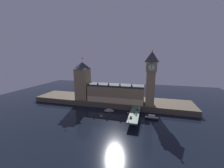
{
  "coord_description": "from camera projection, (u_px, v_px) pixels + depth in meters",
  "views": [
    {
      "loc": [
        52.0,
        -142.62,
        65.22
      ],
      "look_at": [
        7.9,
        20.0,
        32.36
      ],
      "focal_mm": 22.0,
      "sensor_mm": 36.0,
      "label": 1
    }
  ],
  "objects": [
    {
      "name": "ground_plane",
      "position": [
        101.0,
        114.0,
        160.95
      ],
      "size": [
        400.0,
        400.0,
        0.0
      ],
      "primitive_type": "plane",
      "color": "black"
    },
    {
      "name": "embankment",
      "position": [
        110.0,
        101.0,
        197.22
      ],
      "size": [
        220.0,
        42.0,
        6.99
      ],
      "color": "brown",
      "rests_on": "ground_plane"
    },
    {
      "name": "parliament_hall",
      "position": [
        116.0,
        93.0,
        183.99
      ],
      "size": [
        73.79,
        20.96,
        27.42
      ],
      "color": "#9E845B",
      "rests_on": "embankment"
    },
    {
      "name": "clock_tower",
      "position": [
        151.0,
        77.0,
        164.12
      ],
      "size": [
        12.63,
        12.74,
        66.73
      ],
      "color": "#9E845B",
      "rests_on": "embankment"
    },
    {
      "name": "victoria_tower",
      "position": [
        83.0,
        81.0,
        192.92
      ],
      "size": [
        17.83,
        17.83,
        57.94
      ],
      "color": "#9E845B",
      "rests_on": "embankment"
    },
    {
      "name": "bridge",
      "position": [
        134.0,
        115.0,
        145.12
      ],
      "size": [
        10.15,
        46.0,
        7.06
      ],
      "color": "#476656",
      "rests_on": "ground_plane"
    },
    {
      "name": "car_northbound_lead",
      "position": [
        134.0,
        108.0,
        157.26
      ],
      "size": [
        1.9,
        4.79,
        1.37
      ],
      "color": "silver",
      "rests_on": "bridge"
    },
    {
      "name": "car_northbound_trail",
      "position": [
        131.0,
        117.0,
        133.24
      ],
      "size": [
        2.11,
        3.83,
        1.57
      ],
      "color": "red",
      "rests_on": "bridge"
    },
    {
      "name": "car_southbound_lead",
      "position": [
        136.0,
        114.0,
        140.84
      ],
      "size": [
        2.01,
        4.54,
        1.31
      ],
      "color": "white",
      "rests_on": "bridge"
    },
    {
      "name": "car_southbound_trail",
      "position": [
        137.0,
        109.0,
        153.79
      ],
      "size": [
        2.08,
        4.13,
        1.3
      ],
      "color": "#235633",
      "rests_on": "bridge"
    },
    {
      "name": "pedestrian_near_rail",
      "position": [
        128.0,
        118.0,
        132.22
      ],
      "size": [
        0.38,
        0.38,
        1.62
      ],
      "color": "black",
      "rests_on": "bridge"
    },
    {
      "name": "pedestrian_mid_walk",
      "position": [
        139.0,
        112.0,
        145.06
      ],
      "size": [
        0.38,
        0.38,
        1.63
      ],
      "color": "black",
      "rests_on": "bridge"
    },
    {
      "name": "street_lamp_near",
      "position": [
        128.0,
        114.0,
        131.25
      ],
      "size": [
        1.34,
        0.6,
        6.93
      ],
      "color": "#2D3333",
      "rests_on": "bridge"
    },
    {
      "name": "street_lamp_mid",
      "position": [
        139.0,
        110.0,
        142.72
      ],
      "size": [
        1.34,
        0.6,
        6.68
      ],
      "color": "#2D3333",
      "rests_on": "bridge"
    },
    {
      "name": "street_lamp_far",
      "position": [
        132.0,
        104.0,
        159.1
      ],
      "size": [
        1.34,
        0.6,
        7.28
      ],
      "color": "#2D3333",
      "rests_on": "bridge"
    },
    {
      "name": "boat_upstream",
      "position": [
        109.0,
        111.0,
        167.28
      ],
      "size": [
        13.3,
        6.29,
        3.18
      ],
      "color": "#B2A893",
      "rests_on": "ground_plane"
    },
    {
      "name": "boat_downstream",
      "position": [
        152.0,
        118.0,
        146.85
      ],
      "size": [
        15.52,
        4.54,
        4.73
      ],
      "color": "#28282D",
      "rests_on": "ground_plane"
    }
  ]
}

